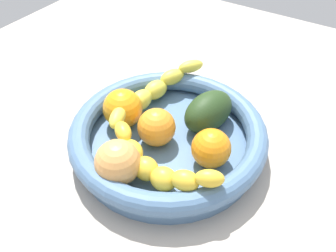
% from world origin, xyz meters
% --- Properties ---
extents(kitchen_counter, '(1.20, 1.20, 0.03)m').
position_xyz_m(kitchen_counter, '(0.00, 0.00, 0.01)').
color(kitchen_counter, '#ABA195').
rests_on(kitchen_counter, ground).
extents(fruit_bowl, '(0.32, 0.32, 0.06)m').
position_xyz_m(fruit_bowl, '(0.00, 0.00, 0.06)').
color(fruit_bowl, '#4D7096').
rests_on(fruit_bowl, kitchen_counter).
extents(banana_draped_left, '(0.07, 0.20, 0.05)m').
position_xyz_m(banana_draped_left, '(0.08, 0.04, 0.09)').
color(banana_draped_left, yellow).
rests_on(banana_draped_left, fruit_bowl).
extents(banana_draped_right, '(0.24, 0.08, 0.05)m').
position_xyz_m(banana_draped_right, '(-0.06, -0.07, 0.08)').
color(banana_draped_right, yellow).
rests_on(banana_draped_right, fruit_bowl).
extents(orange_front, '(0.06, 0.06, 0.06)m').
position_xyz_m(orange_front, '(0.01, 0.08, 0.08)').
color(orange_front, orange).
rests_on(orange_front, fruit_bowl).
extents(orange_mid_left, '(0.06, 0.06, 0.06)m').
position_xyz_m(orange_mid_left, '(0.01, -0.01, 0.08)').
color(orange_mid_left, orange).
rests_on(orange_mid_left, fruit_bowl).
extents(orange_mid_right, '(0.07, 0.07, 0.07)m').
position_xyz_m(orange_mid_right, '(0.01, -0.09, 0.09)').
color(orange_mid_right, orange).
rests_on(orange_mid_right, fruit_bowl).
extents(avocado_dark, '(0.11, 0.08, 0.06)m').
position_xyz_m(avocado_dark, '(-0.07, 0.04, 0.08)').
color(avocado_dark, '#253D1C').
rests_on(avocado_dark, fruit_bowl).
extents(peach_blush, '(0.07, 0.07, 0.07)m').
position_xyz_m(peach_blush, '(0.11, -0.02, 0.09)').
color(peach_blush, '#ECA154').
rests_on(peach_blush, fruit_bowl).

